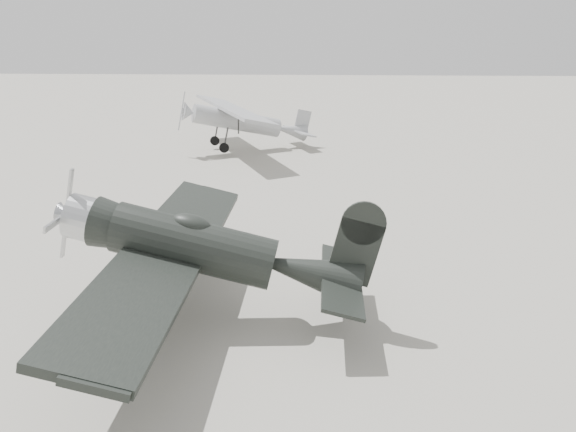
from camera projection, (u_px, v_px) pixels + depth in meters
The scene contains 3 objects.
ground at pixel (287, 280), 18.23m from camera, with size 160.00×160.00×0.00m, color gray.
lowwing_monoplane at pixel (209, 250), 15.22m from camera, with size 8.63×11.97×3.89m.
highwing_monoplane at pixel (242, 118), 36.37m from camera, with size 9.09×11.99×3.49m.
Camera 1 is at (0.82, -16.57, 7.84)m, focal length 35.00 mm.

